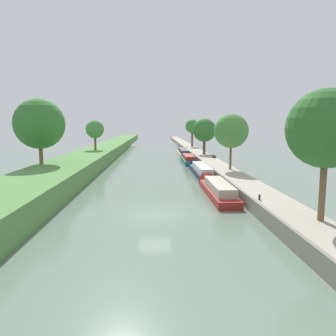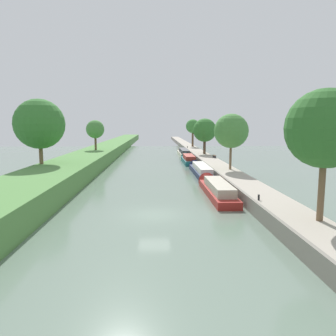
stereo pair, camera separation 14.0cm
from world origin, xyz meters
name	(u,v)px [view 2 (the right image)]	position (x,y,z in m)	size (l,w,h in m)	color
ground_plane	(154,215)	(0.00, 0.00, 0.00)	(160.00, 160.00, 0.00)	slate
left_grassy_bank	(7,202)	(-11.30, 0.00, 1.10)	(6.69, 260.00, 2.21)	#518442
right_towpath	(273,207)	(9.53, 0.00, 0.57)	(3.14, 260.00, 1.14)	#A89E8E
stone_quay	(252,206)	(7.83, 0.00, 0.59)	(0.25, 260.00, 1.19)	gray
narrowboat_red	(216,189)	(6.26, 7.04, 0.61)	(2.09, 12.23, 2.16)	maroon
narrowboat_navy	(201,170)	(6.54, 20.13, 0.62)	(1.94, 14.18, 2.07)	#141E42
narrowboat_teal	(188,159)	(6.23, 34.52, 0.62)	(2.06, 11.06, 2.13)	#195B60
narrowboat_cream	(183,153)	(6.57, 48.60, 0.62)	(1.90, 15.84, 2.10)	beige
tree_rightbank_near	(325,129)	(10.32, -5.62, 6.81)	(4.79, 4.79, 8.08)	brown
tree_rightbank_midnear	(231,131)	(10.07, 17.23, 6.21)	(4.50, 4.50, 7.33)	brown
tree_rightbank_midfar	(205,130)	(10.05, 39.65, 5.89)	(4.68, 4.68, 7.12)	#4C3828
tree_rightbank_far	(193,126)	(10.12, 61.01, 6.51)	(3.69, 3.69, 7.29)	brown
tree_leftbank_downstream	(39,124)	(-14.05, 15.48, 7.12)	(6.11, 6.11, 7.97)	brown
tree_leftbank_upstream	(95,129)	(-11.40, 37.54, 6.12)	(3.47, 3.47, 5.67)	brown
person_walking	(204,148)	(10.35, 42.49, 2.01)	(0.34, 0.34, 1.66)	#282D42
mooring_bollard_near	(259,197)	(8.26, -0.17, 1.36)	(0.16, 0.16, 0.45)	black
mooring_bollard_far	(187,147)	(8.26, 56.38, 1.36)	(0.16, 0.16, 0.45)	black
park_bench	(214,156)	(10.65, 31.95, 1.49)	(0.44, 1.50, 0.47)	#333338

